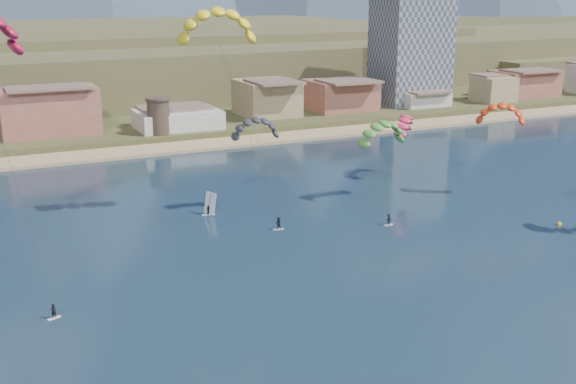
{
  "coord_description": "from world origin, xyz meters",
  "views": [
    {
      "loc": [
        -35.75,
        -44.17,
        34.55
      ],
      "look_at": [
        0.0,
        32.0,
        10.0
      ],
      "focal_mm": 43.22,
      "sensor_mm": 36.0,
      "label": 1
    }
  ],
  "objects_px": {
    "apartment_tower": "(411,49)",
    "kitesurfer_green": "(382,130)",
    "windsurfer": "(209,208)",
    "buoy": "(559,224)",
    "watchtower": "(159,116)",
    "kitesurfer_yellow": "(217,20)"
  },
  "relations": [
    {
      "from": "watchtower",
      "to": "windsurfer",
      "type": "relative_size",
      "value": 2.36
    },
    {
      "from": "windsurfer",
      "to": "buoy",
      "type": "xyz_separation_m",
      "value": [
        46.91,
        -27.59,
        -1.03
      ]
    },
    {
      "from": "kitesurfer_yellow",
      "to": "watchtower",
      "type": "bearing_deg",
      "value": 84.81
    },
    {
      "from": "windsurfer",
      "to": "buoy",
      "type": "bearing_deg",
      "value": -30.46
    },
    {
      "from": "kitesurfer_yellow",
      "to": "kitesurfer_green",
      "type": "bearing_deg",
      "value": -7.27
    },
    {
      "from": "apartment_tower",
      "to": "windsurfer",
      "type": "bearing_deg",
      "value": -140.76
    },
    {
      "from": "watchtower",
      "to": "windsurfer",
      "type": "distance_m",
      "value": 58.07
    },
    {
      "from": "watchtower",
      "to": "windsurfer",
      "type": "height_order",
      "value": "watchtower"
    },
    {
      "from": "apartment_tower",
      "to": "kitesurfer_yellow",
      "type": "xyz_separation_m",
      "value": [
        -85.26,
        -71.83,
        12.42
      ]
    },
    {
      "from": "windsurfer",
      "to": "buoy",
      "type": "height_order",
      "value": "windsurfer"
    },
    {
      "from": "watchtower",
      "to": "kitesurfer_green",
      "type": "xyz_separation_m",
      "value": [
        22.2,
        -61.33,
        5.73
      ]
    },
    {
      "from": "apartment_tower",
      "to": "kitesurfer_green",
      "type": "relative_size",
      "value": 1.83
    },
    {
      "from": "apartment_tower",
      "to": "buoy",
      "type": "bearing_deg",
      "value": -112.24
    },
    {
      "from": "windsurfer",
      "to": "buoy",
      "type": "relative_size",
      "value": 4.97
    },
    {
      "from": "watchtower",
      "to": "kitesurfer_yellow",
      "type": "relative_size",
      "value": 0.26
    },
    {
      "from": "watchtower",
      "to": "buoy",
      "type": "xyz_separation_m",
      "value": [
        39.54,
        -84.95,
        -6.24
      ]
    },
    {
      "from": "apartment_tower",
      "to": "kitesurfer_yellow",
      "type": "relative_size",
      "value": 0.95
    },
    {
      "from": "apartment_tower",
      "to": "windsurfer",
      "type": "height_order",
      "value": "apartment_tower"
    },
    {
      "from": "apartment_tower",
      "to": "kitesurfer_green",
      "type": "height_order",
      "value": "apartment_tower"
    },
    {
      "from": "kitesurfer_green",
      "to": "kitesurfer_yellow",
      "type": "bearing_deg",
      "value": 172.73
    },
    {
      "from": "kitesurfer_green",
      "to": "buoy",
      "type": "height_order",
      "value": "kitesurfer_green"
    },
    {
      "from": "watchtower",
      "to": "buoy",
      "type": "height_order",
      "value": "watchtower"
    }
  ]
}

